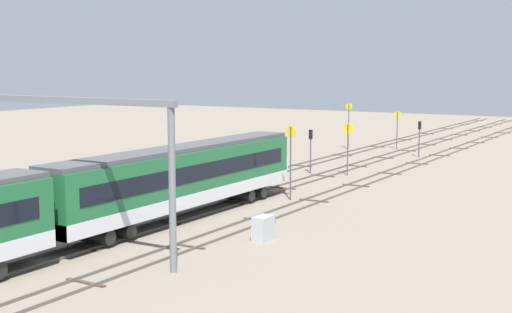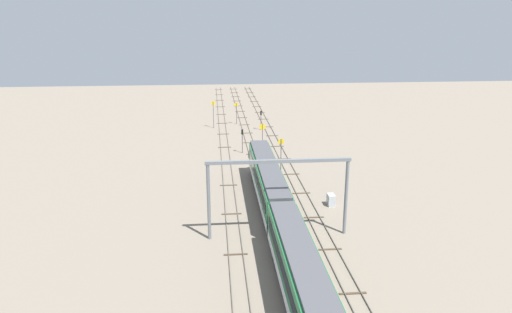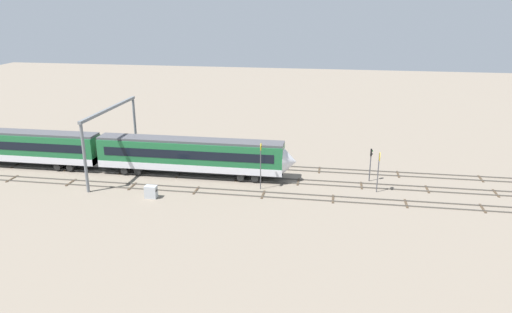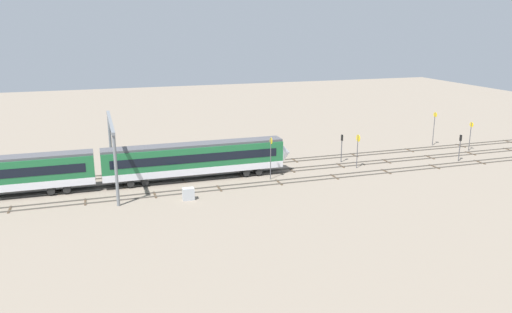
% 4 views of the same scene
% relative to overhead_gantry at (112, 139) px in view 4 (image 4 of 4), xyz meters
% --- Properties ---
extents(ground_plane, '(210.24, 210.24, 0.00)m').
position_rel_overhead_gantry_xyz_m(ground_plane, '(16.58, -0.08, -6.31)').
color(ground_plane, gray).
extents(track_near_foreground, '(194.24, 2.40, 0.16)m').
position_rel_overhead_gantry_xyz_m(track_near_foreground, '(16.58, -4.91, -6.24)').
color(track_near_foreground, '#59544C').
rests_on(track_near_foreground, ground).
extents(track_with_train, '(194.24, 2.40, 0.16)m').
position_rel_overhead_gantry_xyz_m(track_with_train, '(16.58, -0.08, -6.24)').
color(track_with_train, '#59544C').
rests_on(track_with_train, ground).
extents(track_middle, '(194.24, 2.40, 0.16)m').
position_rel_overhead_gantry_xyz_m(track_middle, '(16.58, 4.75, -6.24)').
color(track_middle, '#59544C').
rests_on(track_middle, ground).
extents(overhead_gantry, '(0.40, 15.30, 8.65)m').
position_rel_overhead_gantry_xyz_m(overhead_gantry, '(0.00, 0.00, 0.00)').
color(overhead_gantry, slate).
rests_on(overhead_gantry, ground).
extents(speed_sign_near_foreground, '(0.14, 0.83, 4.79)m').
position_rel_overhead_gantry_xyz_m(speed_sign_near_foreground, '(56.44, 1.55, -3.25)').
color(speed_sign_near_foreground, '#4C4C51').
rests_on(speed_sign_near_foreground, ground).
extents(speed_sign_mid_trackside, '(0.14, 0.87, 5.76)m').
position_rel_overhead_gantry_xyz_m(speed_sign_mid_trackside, '(20.07, -3.16, -2.66)').
color(speed_sign_mid_trackside, '#4C4C51').
rests_on(speed_sign_mid_trackside, ground).
extents(speed_sign_far_trackside, '(0.14, 0.86, 5.77)m').
position_rel_overhead_gantry_xyz_m(speed_sign_far_trackside, '(53.16, 6.63, -2.67)').
color(speed_sign_far_trackside, '#4C4C51').
rests_on(speed_sign_far_trackside, ground).
extents(speed_sign_distant_end, '(0.14, 1.04, 4.95)m').
position_rel_overhead_gantry_xyz_m(speed_sign_distant_end, '(33.81, -1.85, -2.99)').
color(speed_sign_distant_end, '#4C4C51').
rests_on(speed_sign_distant_end, ground).
extents(signal_light_trackside_approach, '(0.31, 0.32, 4.07)m').
position_rel_overhead_gantry_xyz_m(signal_light_trackside_approach, '(50.47, -3.27, -3.62)').
color(signal_light_trackside_approach, '#4C4C51').
rests_on(signal_light_trackside_approach, ground).
extents(signal_light_trackside_departure, '(0.31, 0.32, 4.22)m').
position_rel_overhead_gantry_xyz_m(signal_light_trackside_departure, '(33.15, 1.74, -3.53)').
color(signal_light_trackside_departure, '#4C4C51').
rests_on(signal_light_trackside_departure, ground).
extents(relay_cabinet, '(1.38, 0.85, 1.46)m').
position_rel_overhead_gantry_xyz_m(relay_cabinet, '(8.04, -7.84, -5.58)').
color(relay_cabinet, '#B2B7BC').
rests_on(relay_cabinet, ground).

